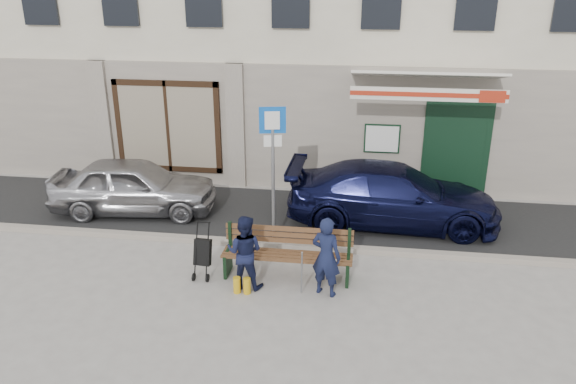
% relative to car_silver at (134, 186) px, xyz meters
% --- Properties ---
extents(ground, '(80.00, 80.00, 0.00)m').
position_rel_car_silver_xyz_m(ground, '(3.41, -2.88, -0.65)').
color(ground, '#9E9991').
rests_on(ground, ground).
extents(asphalt_lane, '(60.00, 3.20, 0.01)m').
position_rel_car_silver_xyz_m(asphalt_lane, '(3.41, 0.22, -0.64)').
color(asphalt_lane, '#282828').
rests_on(asphalt_lane, ground).
extents(curb, '(60.00, 0.18, 0.12)m').
position_rel_car_silver_xyz_m(curb, '(3.41, -1.38, -0.59)').
color(curb, '#9E9384').
rests_on(curb, ground).
extents(car_silver, '(3.94, 1.92, 1.29)m').
position_rel_car_silver_xyz_m(car_silver, '(0.00, 0.00, 0.00)').
color(car_silver, '#A6A6AA').
rests_on(car_silver, ground).
extents(car_navy, '(4.70, 1.97, 1.36)m').
position_rel_car_silver_xyz_m(car_navy, '(5.96, 0.17, 0.03)').
color(car_navy, black).
rests_on(car_navy, ground).
extents(parking_sign, '(0.52, 0.14, 2.86)m').
position_rel_car_silver_xyz_m(parking_sign, '(3.47, -1.01, 1.29)').
color(parking_sign, gray).
rests_on(parking_sign, ground).
extents(bench, '(2.40, 1.17, 0.98)m').
position_rel_car_silver_xyz_m(bench, '(3.93, -2.54, -0.19)').
color(bench, brown).
rests_on(bench, ground).
extents(man, '(0.62, 0.51, 1.46)m').
position_rel_car_silver_xyz_m(man, '(4.73, -3.02, 0.08)').
color(man, '#141A37').
rests_on(man, ground).
extents(woman, '(0.72, 0.60, 1.37)m').
position_rel_car_silver_xyz_m(woman, '(3.28, -2.95, 0.04)').
color(woman, '#131734').
rests_on(woman, ground).
extents(stroller, '(0.32, 0.45, 1.05)m').
position_rel_car_silver_xyz_m(stroller, '(2.43, -2.71, -0.18)').
color(stroller, black).
rests_on(stroller, ground).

